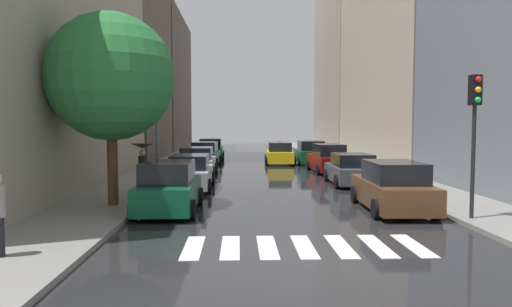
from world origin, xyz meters
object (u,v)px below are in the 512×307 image
object	(u,v)px
pedestrian_foreground	(143,157)
parked_car_left_third	(197,162)
taxi_midroad	(279,154)
street_tree_left	(111,77)
parked_car_left_fourth	(205,155)
parked_car_right_fourth	(310,153)
parked_car_right_second	(352,170)
parked_car_right_third	(328,159)
traffic_light_right_corner	(475,114)
parked_car_right_nearest	(393,187)
parked_car_left_fifth	(211,150)
parked_car_left_nearest	(169,189)
parked_car_left_second	(190,173)
lamp_post_left	(157,99)

from	to	relation	value
pedestrian_foreground	parked_car_left_third	bearing A→B (deg)	-63.47
taxi_midroad	street_tree_left	world-z (taller)	street_tree_left
parked_car_left_fourth	parked_car_right_fourth	world-z (taller)	parked_car_right_fourth
parked_car_right_fourth	parked_car_right_second	bearing A→B (deg)	-178.28
parked_car_right_third	parked_car_right_fourth	xyz separation A→B (m)	(-0.15, 6.12, -0.01)
parked_car_right_third	pedestrian_foreground	world-z (taller)	pedestrian_foreground
traffic_light_right_corner	street_tree_left	bearing A→B (deg)	166.12
parked_car_right_nearest	pedestrian_foreground	xyz separation A→B (m)	(-9.32, 3.77, 0.81)
street_tree_left	pedestrian_foreground	bearing A→B (deg)	82.04
parked_car_left_fifth	parked_car_right_third	bearing A→B (deg)	-144.20
parked_car_right_fourth	taxi_midroad	size ratio (longest dim) A/B	1.07
parked_car_right_fourth	street_tree_left	distance (m)	20.75
taxi_midroad	traffic_light_right_corner	world-z (taller)	traffic_light_right_corner
parked_car_left_fourth	traffic_light_right_corner	xyz separation A→B (m)	(9.42, -19.52, 2.49)
parked_car_left_nearest	taxi_midroad	world-z (taller)	taxi_midroad
pedestrian_foreground	traffic_light_right_corner	size ratio (longest dim) A/B	0.47
parked_car_right_nearest	parked_car_left_second	bearing A→B (deg)	54.98
parked_car_left_nearest	parked_car_left_third	xyz separation A→B (m)	(-0.03, 11.19, -0.03)
parked_car_left_third	street_tree_left	world-z (taller)	street_tree_left
parked_car_left_second	parked_car_left_third	xyz separation A→B (m)	(-0.18, 5.53, 0.03)
parked_car_left_third	parked_car_right_nearest	world-z (taller)	parked_car_right_nearest
parked_car_left_second	parked_car_right_third	world-z (taller)	parked_car_right_third
parked_car_left_fifth	parked_car_right_fourth	xyz separation A→B (m)	(7.64, -4.47, -0.01)
parked_car_right_fourth	taxi_midroad	xyz separation A→B (m)	(-2.31, -0.09, -0.05)
parked_car_left_nearest	parked_car_left_third	bearing A→B (deg)	0.47
parked_car_right_third	parked_car_left_third	bearing A→B (deg)	97.01
parked_car_right_second	parked_car_right_fourth	size ratio (longest dim) A/B	0.90
parked_car_right_nearest	taxi_midroad	bearing A→B (deg)	8.86
parked_car_left_nearest	traffic_light_right_corner	xyz separation A→B (m)	(9.41, -2.09, 2.48)
parked_car_left_third	parked_car_left_nearest	bearing A→B (deg)	-179.70
taxi_midroad	pedestrian_foreground	size ratio (longest dim) A/B	2.18
parked_car_right_fourth	lamp_post_left	distance (m)	15.25
parked_car_left_third	lamp_post_left	distance (m)	5.59
parked_car_left_fifth	parked_car_right_third	xyz separation A→B (m)	(7.79, -10.60, -0.01)
parked_car_left_fourth	parked_car_right_second	size ratio (longest dim) A/B	1.04
parked_car_left_nearest	pedestrian_foreground	size ratio (longest dim) A/B	2.05
parked_car_left_fourth	parked_car_right_fourth	distance (m)	7.81
parked_car_left_fourth	parked_car_left_fifth	size ratio (longest dim) A/B	0.95
parked_car_left_second	taxi_midroad	world-z (taller)	taxi_midroad
parked_car_left_fourth	lamp_post_left	bearing A→B (deg)	173.70
parked_car_left_fifth	street_tree_left	size ratio (longest dim) A/B	0.69
traffic_light_right_corner	parked_car_right_second	bearing A→B (deg)	99.61
parked_car_left_second	parked_car_left_third	distance (m)	5.53
parked_car_left_fifth	lamp_post_left	distance (m)	16.51
parked_car_left_second	parked_car_right_fourth	xyz separation A→B (m)	(7.55, 12.99, 0.07)
parked_car_left_nearest	parked_car_left_fifth	xyz separation A→B (m)	(0.06, 23.12, 0.02)
parked_car_left_nearest	street_tree_left	xyz separation A→B (m)	(-2.07, 0.75, 3.81)
parked_car_left_fifth	taxi_midroad	size ratio (longest dim) A/B	1.05
parked_car_right_fourth	parked_car_right_third	bearing A→B (deg)	-177.89
parked_car_right_third	lamp_post_left	bearing A→B (deg)	117.52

